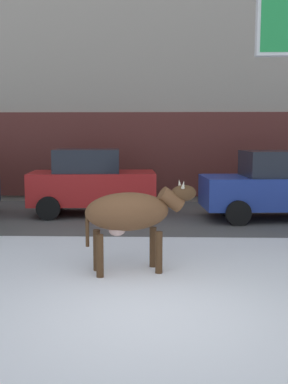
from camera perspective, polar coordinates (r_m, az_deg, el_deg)
ground_plane at (r=6.33m, az=0.81°, el=-14.28°), size 120.00×120.00×0.00m
road_strip at (r=13.38m, az=1.39°, el=-2.83°), size 60.00×5.60×0.01m
building_facade at (r=19.35m, az=1.61°, el=19.54°), size 44.00×6.10×13.00m
cow_brown at (r=7.84m, az=-1.51°, el=-2.56°), size 1.93×0.94×1.54m
car_red_hatchback at (r=13.52m, az=-6.32°, el=1.18°), size 3.62×2.14×1.86m
car_blue_sedan at (r=13.26m, az=16.16°, el=0.75°), size 4.32×2.23×1.84m
pedestrian_far_left at (r=16.58m, az=-1.66°, el=2.14°), size 0.36×0.24×1.73m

